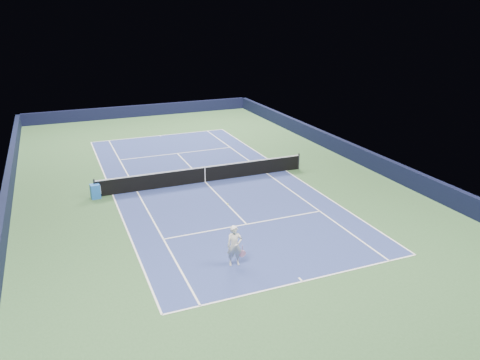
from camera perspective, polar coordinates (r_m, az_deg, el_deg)
name	(u,v)px	position (r m, az deg, el deg)	size (l,w,h in m)	color
ground	(205,182)	(28.34, -4.27, -0.24)	(40.00, 40.00, 0.00)	#2F522D
wall_far	(141,111)	(46.78, -12.01, 8.26)	(22.00, 0.35, 1.10)	black
wall_right	(356,153)	(32.94, 13.91, 3.16)	(0.35, 40.00, 1.10)	black
wall_left	(6,200)	(27.10, -26.60, -2.16)	(0.35, 40.00, 1.10)	black
court_surface	(205,182)	(28.34, -4.27, -0.24)	(10.97, 23.77, 0.01)	navy
baseline_far	(160,136)	(39.31, -9.74, 5.37)	(10.97, 0.08, 0.00)	white
baseline_near	(303,281)	(18.51, 7.64, -12.16)	(10.97, 0.08, 0.00)	white
sideline_doubles_right	(286,171)	(30.36, 5.61, 1.15)	(0.08, 23.77, 0.00)	white
sideline_doubles_left	(113,195)	(27.28, -15.27, -1.74)	(0.08, 23.77, 0.00)	white
sideline_singles_right	(267,173)	(29.77, 3.27, 0.82)	(0.08, 23.77, 0.00)	white
sideline_singles_left	(137,191)	(27.44, -12.45, -1.36)	(0.08, 23.77, 0.00)	white
service_line_far	(177,153)	(34.17, -7.64, 3.24)	(8.23, 0.08, 0.00)	white
service_line_near	(247,224)	(22.80, 0.81, -5.41)	(8.23, 0.08, 0.00)	white
center_service_line	(205,182)	(28.33, -4.27, -0.22)	(0.08, 12.80, 0.00)	white
center_mark_far	(160,136)	(39.17, -9.69, 5.32)	(0.08, 0.30, 0.00)	white
center_mark_near	(301,280)	(18.62, 7.40, -11.94)	(0.08, 0.30, 0.00)	white
tennis_net	(205,174)	(28.17, -4.29, 0.72)	(12.90, 0.10, 1.07)	black
sponsor_cube	(95,191)	(26.92, -17.22, -1.33)	(0.59, 0.49, 0.81)	blue
tennis_player	(235,246)	(19.04, -0.66, -8.02)	(0.82, 1.29, 2.30)	silver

